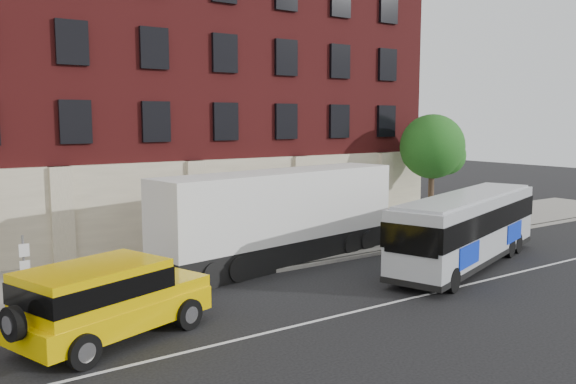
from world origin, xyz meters
TOP-DOWN VIEW (x-y plane):
  - ground at (0.00, 0.00)m, footprint 120.00×120.00m
  - sidewalk at (0.00, 9.00)m, footprint 60.00×6.00m
  - kerb at (0.00, 6.00)m, footprint 60.00×0.25m
  - lane_line at (0.00, 0.50)m, footprint 60.00×0.12m
  - building at (-0.01, 16.92)m, footprint 30.00×12.10m
  - sign_pole at (-8.50, 6.15)m, footprint 0.30×0.20m
  - street_tree at (13.54, 9.48)m, footprint 3.60×3.60m
  - city_bus at (7.92, 2.47)m, footprint 11.05×5.71m
  - yellow_suv at (-7.16, 2.46)m, footprint 5.87×3.87m
  - shipping_container at (1.80, 7.24)m, footprint 11.96×4.21m

SIDE VIEW (x-z plane):
  - ground at x=0.00m, z-range 0.00..0.00m
  - lane_line at x=0.00m, z-range 0.00..0.01m
  - sidewalk at x=0.00m, z-range 0.00..0.15m
  - kerb at x=0.00m, z-range 0.00..0.15m
  - yellow_suv at x=-7.16m, z-range 0.16..2.35m
  - sign_pole at x=-8.50m, z-range 0.20..2.70m
  - city_bus at x=7.92m, z-range 0.15..3.14m
  - shipping_container at x=1.80m, z-range -0.02..3.89m
  - street_tree at x=13.54m, z-range 1.31..7.51m
  - building at x=-0.01m, z-range 0.08..15.08m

